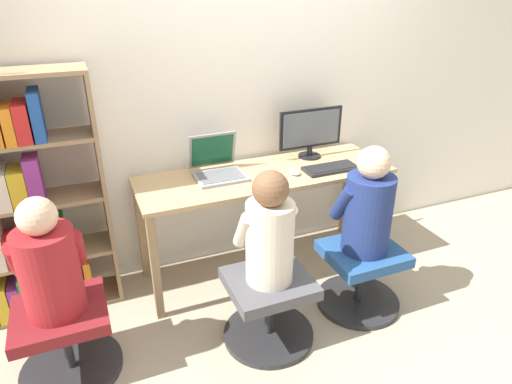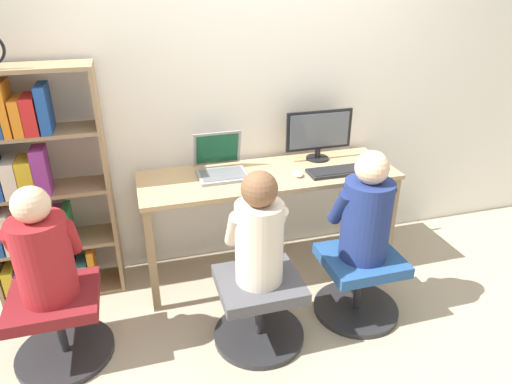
{
  "view_description": "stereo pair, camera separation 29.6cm",
  "coord_description": "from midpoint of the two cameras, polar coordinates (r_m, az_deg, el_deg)",
  "views": [
    {
      "loc": [
        -1.16,
        -2.35,
        2.01
      ],
      "look_at": [
        -0.14,
        0.12,
        0.73
      ],
      "focal_mm": 32.0,
      "sensor_mm": 36.0,
      "label": 1
    },
    {
      "loc": [
        -0.88,
        -2.44,
        2.01
      ],
      "look_at": [
        -0.14,
        0.12,
        0.73
      ],
      "focal_mm": 32.0,
      "sensor_mm": 36.0,
      "label": 2
    }
  ],
  "objects": [
    {
      "name": "ground_plane",
      "position": [
        3.29,
        5.62,
        -12.25
      ],
      "size": [
        14.0,
        14.0,
        0.0
      ],
      "primitive_type": "plane",
      "color": "tan"
    },
    {
      "name": "wall_back",
      "position": [
        3.28,
        2.46,
        13.05
      ],
      "size": [
        10.0,
        0.05,
        2.6
      ],
      "color": "white",
      "rests_on": "ground_plane"
    },
    {
      "name": "desk",
      "position": [
        3.16,
        4.27,
        0.75
      ],
      "size": [
        1.77,
        0.58,
        0.78
      ],
      "color": "tan",
      "rests_on": "ground_plane"
    },
    {
      "name": "desktop_monitor",
      "position": [
        3.35,
        10.41,
        7.13
      ],
      "size": [
        0.5,
        0.17,
        0.37
      ],
      "color": "black",
      "rests_on": "desk"
    },
    {
      "name": "laptop",
      "position": [
        3.09,
        -1.68,
        3.18
      ],
      "size": [
        0.33,
        0.33,
        0.27
      ],
      "color": "gray",
      "rests_on": "desk"
    },
    {
      "name": "keyboard",
      "position": [
        3.19,
        12.56,
        2.46
      ],
      "size": [
        0.38,
        0.17,
        0.03
      ],
      "color": "#232326",
      "rests_on": "desk"
    },
    {
      "name": "computer_mouse_by_keyboard",
      "position": [
        3.1,
        7.97,
        2.21
      ],
      "size": [
        0.07,
        0.1,
        0.03
      ],
      "color": "silver",
      "rests_on": "desk"
    },
    {
      "name": "office_chair_left",
      "position": [
        3.08,
        15.47,
        -10.81
      ],
      "size": [
        0.55,
        0.55,
        0.43
      ],
      "color": "#262628",
      "rests_on": "ground_plane"
    },
    {
      "name": "office_chair_right",
      "position": [
        2.78,
        3.51,
        -14.18
      ],
      "size": [
        0.55,
        0.55,
        0.43
      ],
      "color": "#262628",
      "rests_on": "ground_plane"
    },
    {
      "name": "person_at_monitor",
      "position": [
        2.82,
        16.59,
        -2.48
      ],
      "size": [
        0.36,
        0.33,
        0.69
      ],
      "color": "navy",
      "rests_on": "office_chair_left"
    },
    {
      "name": "person_at_laptop",
      "position": [
        2.5,
        3.78,
        -5.26
      ],
      "size": [
        0.33,
        0.3,
        0.67
      ],
      "color": "beige",
      "rests_on": "office_chair_right"
    },
    {
      "name": "bookshelf",
      "position": [
        3.13,
        -23.5,
        -1.07
      ],
      "size": [
        0.78,
        0.29,
        1.55
      ],
      "color": "#997A56",
      "rests_on": "ground_plane"
    },
    {
      "name": "office_chair_side",
      "position": [
        2.84,
        -20.61,
        -15.2
      ],
      "size": [
        0.55,
        0.55,
        0.43
      ],
      "color": "#262628",
      "rests_on": "ground_plane"
    },
    {
      "name": "person_near_shelf",
      "position": [
        2.57,
        -22.25,
        -6.91
      ],
      "size": [
        0.36,
        0.32,
        0.65
      ],
      "color": "maroon",
      "rests_on": "office_chair_side"
    }
  ]
}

